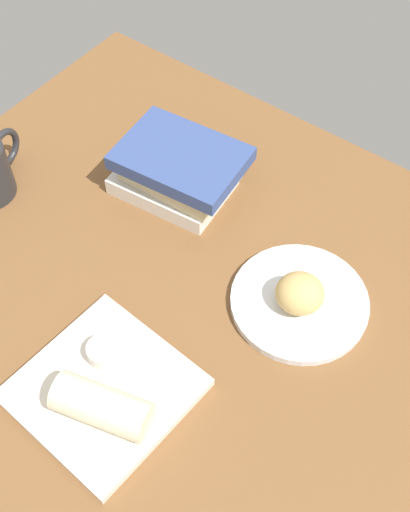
{
  "coord_description": "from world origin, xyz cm",
  "views": [
    {
      "loc": [
        35.47,
        -44.23,
        90.9
      ],
      "look_at": [
        -1.59,
        5.66,
        7.0
      ],
      "focal_mm": 46.41,
      "sensor_mm": 36.0,
      "label": 1
    }
  ],
  "objects_px": {
    "scone_pastry": "(300,293)",
    "square_plate": "(105,390)",
    "book_stack": "(178,171)",
    "round_plate": "(299,302)",
    "sauce_cup": "(104,352)",
    "breakfast_wrap": "(102,406)"
  },
  "relations": [
    {
      "from": "square_plate",
      "to": "book_stack",
      "type": "xyz_separation_m",
      "value": [
        -0.16,
        0.37,
        0.04
      ]
    },
    {
      "from": "scone_pastry",
      "to": "square_plate",
      "type": "xyz_separation_m",
      "value": [
        -0.14,
        -0.28,
        -0.03
      ]
    },
    {
      "from": "sauce_cup",
      "to": "book_stack",
      "type": "relative_size",
      "value": 0.21
    },
    {
      "from": "scone_pastry",
      "to": "sauce_cup",
      "type": "height_order",
      "value": "scone_pastry"
    },
    {
      "from": "square_plate",
      "to": "sauce_cup",
      "type": "height_order",
      "value": "sauce_cup"
    },
    {
      "from": "scone_pastry",
      "to": "book_stack",
      "type": "bearing_deg",
      "value": 163.91
    },
    {
      "from": "scone_pastry",
      "to": "book_stack",
      "type": "relative_size",
      "value": 0.32
    },
    {
      "from": "sauce_cup",
      "to": "scone_pastry",
      "type": "bearing_deg",
      "value": 54.27
    },
    {
      "from": "round_plate",
      "to": "breakfast_wrap",
      "type": "relative_size",
      "value": 1.61
    },
    {
      "from": "square_plate",
      "to": "breakfast_wrap",
      "type": "distance_m",
      "value": 0.05
    },
    {
      "from": "scone_pastry",
      "to": "book_stack",
      "type": "xyz_separation_m",
      "value": [
        -0.3,
        0.09,
        0.01
      ]
    },
    {
      "from": "round_plate",
      "to": "sauce_cup",
      "type": "height_order",
      "value": "sauce_cup"
    },
    {
      "from": "breakfast_wrap",
      "to": "book_stack",
      "type": "height_order",
      "value": "book_stack"
    },
    {
      "from": "round_plate",
      "to": "breakfast_wrap",
      "type": "height_order",
      "value": "breakfast_wrap"
    },
    {
      "from": "square_plate",
      "to": "sauce_cup",
      "type": "distance_m",
      "value": 0.05
    },
    {
      "from": "sauce_cup",
      "to": "breakfast_wrap",
      "type": "height_order",
      "value": "breakfast_wrap"
    },
    {
      "from": "square_plate",
      "to": "round_plate",
      "type": "bearing_deg",
      "value": 64.01
    },
    {
      "from": "square_plate",
      "to": "breakfast_wrap",
      "type": "relative_size",
      "value": 1.66
    },
    {
      "from": "square_plate",
      "to": "book_stack",
      "type": "bearing_deg",
      "value": 112.96
    },
    {
      "from": "round_plate",
      "to": "book_stack",
      "type": "xyz_separation_m",
      "value": [
        -0.3,
        0.08,
        0.04
      ]
    },
    {
      "from": "scone_pastry",
      "to": "round_plate",
      "type": "bearing_deg",
      "value": 98.81
    },
    {
      "from": "round_plate",
      "to": "square_plate",
      "type": "relative_size",
      "value": 0.97
    }
  ]
}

